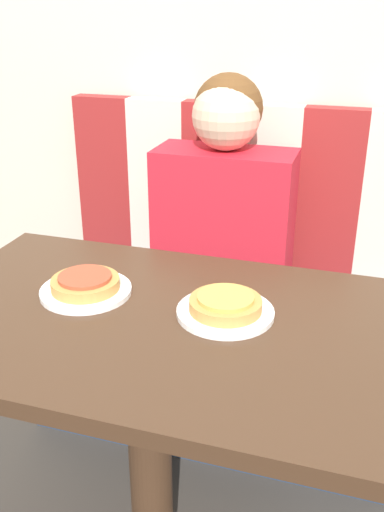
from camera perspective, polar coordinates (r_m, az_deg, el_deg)
The scene contains 9 objects.
wall_back at distance 1.94m, azimuth 6.04°, elevation 22.54°, with size 7.00×0.05×2.60m.
booth_seat at distance 1.99m, azimuth 2.84°, elevation -10.51°, with size 1.18×0.50×0.44m.
booth_backrest at distance 1.94m, azimuth 4.80°, elevation 6.03°, with size 1.18×0.07×0.61m.
dining_table at distance 1.24m, azimuth -4.57°, elevation -10.39°, with size 0.97×0.65×0.76m.
person at distance 1.73m, azimuth 3.25°, elevation 5.47°, with size 0.41×0.22×0.73m.
plate_left at distance 1.27m, azimuth -10.56°, elevation -3.45°, with size 0.20×0.20×0.01m.
plate_right at distance 1.17m, azimuth 3.35°, elevation -5.63°, with size 0.20×0.20×0.01m.
pizza_left at distance 1.26m, azimuth -10.63°, elevation -2.62°, with size 0.15×0.15×0.03m.
pizza_right at distance 1.16m, azimuth 3.37°, elevation -4.75°, with size 0.15×0.15×0.03m.
Camera 1 is at (0.40, -0.94, 1.35)m, focal length 40.00 mm.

